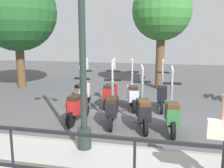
{
  "coord_description": "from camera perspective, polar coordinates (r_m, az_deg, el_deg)",
  "views": [
    {
      "loc": [
        -6.62,
        -1.02,
        2.25
      ],
      "look_at": [
        0.2,
        0.5,
        0.9
      ],
      "focal_mm": 40.0,
      "sensor_mm": 36.0,
      "label": 1
    }
  ],
  "objects": [
    {
      "name": "scooter_near_3",
      "position": [
        6.6,
        -7.81,
        -4.71
      ],
      "size": [
        1.23,
        0.44,
        1.54
      ],
      "rotation": [
        0.0,
        0.0,
        -0.12
      ],
      "color": "black",
      "rests_on": "ground_plane"
    },
    {
      "name": "tree_distant",
      "position": [
        10.9,
        11.29,
        15.9
      ],
      "size": [
        2.46,
        2.46,
        4.5
      ],
      "color": "brown",
      "rests_on": "ground_plane"
    },
    {
      "name": "scooter_near_0",
      "position": [
        6.02,
        13.52,
        -6.45
      ],
      "size": [
        1.23,
        0.44,
        1.54
      ],
      "rotation": [
        0.0,
        0.0,
        0.09
      ],
      "color": "black",
      "rests_on": "ground_plane"
    },
    {
      "name": "scooter_far_3",
      "position": [
        8.06,
        -6.71,
        -1.8
      ],
      "size": [
        1.23,
        0.44,
        1.54
      ],
      "rotation": [
        0.0,
        0.0,
        -0.06
      ],
      "color": "black",
      "rests_on": "ground_plane"
    },
    {
      "name": "scooter_near_2",
      "position": [
        6.32,
        -0.05,
        -5.3
      ],
      "size": [
        1.23,
        0.46,
        1.54
      ],
      "rotation": [
        0.0,
        0.0,
        0.15
      ],
      "color": "black",
      "rests_on": "ground_plane"
    },
    {
      "name": "fence_railing",
      "position": [
        2.95,
        -9.59,
        -16.46
      ],
      "size": [
        0.04,
        16.03,
        1.07
      ],
      "color": "black",
      "rests_on": "promenade_walkway"
    },
    {
      "name": "tree_large",
      "position": [
        11.59,
        -20.9,
        15.18
      ],
      "size": [
        3.33,
        3.33,
        4.92
      ],
      "color": "brown",
      "rests_on": "ground_plane"
    },
    {
      "name": "scooter_far_0",
      "position": [
        7.78,
        11.35,
        -2.41
      ],
      "size": [
        1.23,
        0.44,
        1.54
      ],
      "rotation": [
        0.0,
        0.0,
        0.04
      ],
      "color": "black",
      "rests_on": "ground_plane"
    },
    {
      "name": "ground_plane",
      "position": [
        7.07,
        3.64,
        -7.66
      ],
      "size": [
        28.0,
        28.0,
        0.0
      ],
      "primitive_type": "plane",
      "color": "#4C4C4F"
    },
    {
      "name": "lamp_post_near",
      "position": [
        4.47,
        -6.78,
        8.05
      ],
      "size": [
        0.26,
        0.9,
        4.25
      ],
      "color": "#232D28",
      "rests_on": "promenade_walkway"
    },
    {
      "name": "scooter_far_1",
      "position": [
        7.75,
        4.75,
        -2.28
      ],
      "size": [
        1.21,
        0.52,
        1.54
      ],
      "rotation": [
        0.0,
        0.0,
        0.25
      ],
      "color": "black",
      "rests_on": "ground_plane"
    },
    {
      "name": "scooter_far_2",
      "position": [
        7.96,
        -0.33,
        -1.89
      ],
      "size": [
        1.23,
        0.44,
        1.54
      ],
      "rotation": [
        0.0,
        0.0,
        -0.09
      ],
      "color": "black",
      "rests_on": "ground_plane"
    },
    {
      "name": "scooter_near_1",
      "position": [
        6.1,
        7.13,
        -5.99
      ],
      "size": [
        1.21,
        0.51,
        1.54
      ],
      "rotation": [
        0.0,
        0.0,
        0.24
      ],
      "color": "black",
      "rests_on": "ground_plane"
    }
  ]
}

